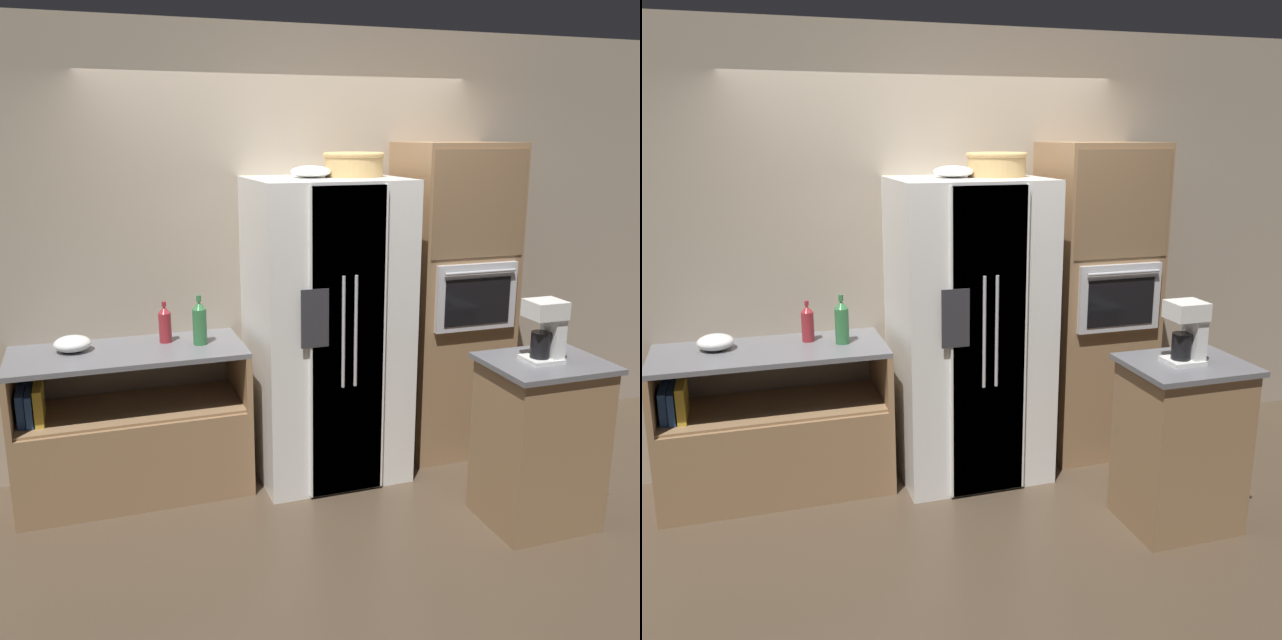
{
  "view_description": "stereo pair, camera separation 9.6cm",
  "coord_description": "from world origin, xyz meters",
  "views": [
    {
      "loc": [
        -1.28,
        -4.02,
        2.14
      ],
      "look_at": [
        0.07,
        -0.02,
        1.04
      ],
      "focal_mm": 40.0,
      "sensor_mm": 36.0,
      "label": 1
    },
    {
      "loc": [
        -1.19,
        -4.05,
        2.14
      ],
      "look_at": [
        0.07,
        -0.02,
        1.04
      ],
      "focal_mm": 40.0,
      "sensor_mm": 36.0,
      "label": 2
    }
  ],
  "objects": [
    {
      "name": "refrigerator",
      "position": [
        0.15,
        0.06,
        0.94
      ],
      "size": [
        0.92,
        0.8,
        1.89
      ],
      "color": "white",
      "rests_on": "ground_plane"
    },
    {
      "name": "counter_left",
      "position": [
        -1.08,
        0.15,
        0.32
      ],
      "size": [
        1.36,
        0.61,
        0.91
      ],
      "color": "#93704C",
      "rests_on": "ground_plane"
    },
    {
      "name": "bottle_tall",
      "position": [
        -0.83,
        0.25,
        1.02
      ],
      "size": [
        0.08,
        0.08,
        0.25
      ],
      "color": "maroon",
      "rests_on": "counter_left"
    },
    {
      "name": "island_counter",
      "position": [
        1.05,
        -0.93,
        0.48
      ],
      "size": [
        0.63,
        0.54,
        0.95
      ],
      "color": "#93704C",
      "rests_on": "ground_plane"
    },
    {
      "name": "wicker_basket",
      "position": [
        0.34,
        0.12,
        1.97
      ],
      "size": [
        0.38,
        0.38,
        0.15
      ],
      "color": "tan",
      "rests_on": "refrigerator"
    },
    {
      "name": "bottle_short",
      "position": [
        -0.64,
        0.14,
        1.04
      ],
      "size": [
        0.08,
        0.08,
        0.3
      ],
      "color": "#33723F",
      "rests_on": "counter_left"
    },
    {
      "name": "wall_back",
      "position": [
        0.0,
        0.48,
        1.4
      ],
      "size": [
        12.0,
        0.06,
        2.8
      ],
      "color": "tan",
      "rests_on": "ground_plane"
    },
    {
      "name": "fruit_bowl",
      "position": [
        0.06,
        0.12,
        1.92
      ],
      "size": [
        0.24,
        0.24,
        0.07
      ],
      "color": "white",
      "rests_on": "refrigerator"
    },
    {
      "name": "mixing_bowl",
      "position": [
        -1.37,
        0.23,
        0.95
      ],
      "size": [
        0.21,
        0.21,
        0.09
      ],
      "color": "white",
      "rests_on": "counter_left"
    },
    {
      "name": "coffee_maker",
      "position": [
        1.04,
        -0.94,
        1.14
      ],
      "size": [
        0.19,
        0.17,
        0.34
      ],
      "color": "white",
      "rests_on": "island_counter"
    },
    {
      "name": "ground_plane",
      "position": [
        0.0,
        0.0,
        0.0
      ],
      "size": [
        20.0,
        20.0,
        0.0
      ],
      "primitive_type": "plane",
      "color": "#4C3D2D"
    },
    {
      "name": "wall_oven",
      "position": [
        1.07,
        0.14,
        1.05
      ],
      "size": [
        0.68,
        0.68,
        2.09
      ],
      "color": "#93704C",
      "rests_on": "ground_plane"
    }
  ]
}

